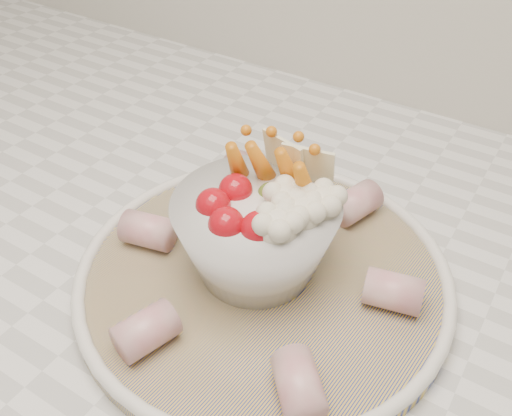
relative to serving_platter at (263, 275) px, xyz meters
The scene contains 3 objects.
serving_platter is the anchor object (origin of this frame).
veggie_bowl 0.05m from the serving_platter, 159.68° to the left, with size 0.14×0.14×0.12m.
cured_meat_rolls 0.02m from the serving_platter, 89.55° to the left, with size 0.28×0.29×0.03m.
Camera 1 is at (0.17, 1.06, 1.31)m, focal length 40.00 mm.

